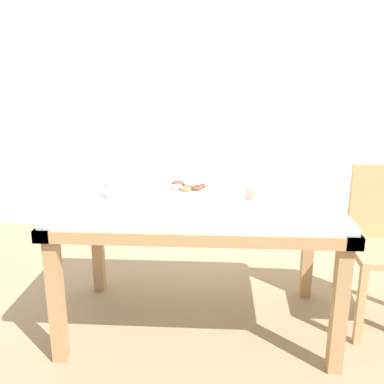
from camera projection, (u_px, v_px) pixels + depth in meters
The scene contains 10 objects.
ground_plane at pixel (198, 323), 2.57m from camera, with size 12.00×12.00×0.00m, color #997F60.
wall_back at pixel (208, 90), 3.87m from camera, with size 8.00×0.10×2.60m, color silver.
dining_table at pixel (199, 217), 2.39m from camera, with size 1.53×0.89×0.77m.
cake_chocolate_round at pixel (265, 193), 2.36m from camera, with size 0.28×0.28×0.08m.
pastry_platter at pixel (188, 187), 2.57m from camera, with size 0.30×0.30×0.04m.
plate_stack at pixel (122, 188), 2.43m from camera, with size 0.21×0.21×0.09m.
tealight_left_edge at pixel (236, 186), 2.62m from camera, with size 0.04×0.04×0.04m.
tealight_centre at pixel (148, 199), 2.34m from camera, with size 0.04×0.04×0.04m.
tealight_near_cakes at pixel (239, 208), 2.19m from camera, with size 0.04×0.04×0.04m.
tealight_right_edge at pixel (99, 188), 2.56m from camera, with size 0.04×0.04×0.04m.
Camera 1 is at (0.10, -2.26, 1.45)m, focal length 40.00 mm.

